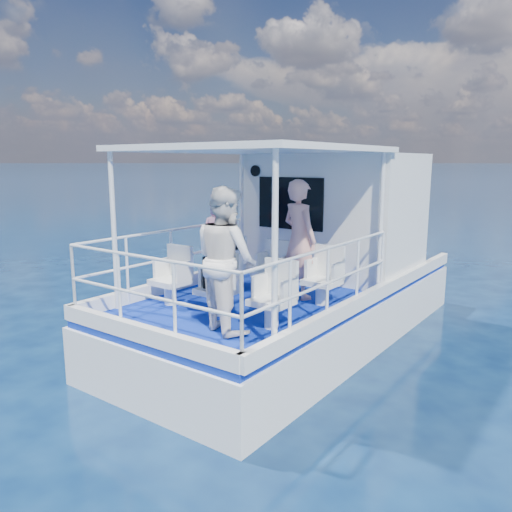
{
  "coord_description": "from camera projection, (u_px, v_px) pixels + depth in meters",
  "views": [
    {
      "loc": [
        4.3,
        -6.07,
        2.96
      ],
      "look_at": [
        0.15,
        -0.4,
        1.63
      ],
      "focal_mm": 35.0,
      "sensor_mm": 36.0,
      "label": 1
    }
  ],
  "objects": [
    {
      "name": "ground",
      "position": [
        263.0,
        353.0,
        7.86
      ],
      "size": [
        2000.0,
        2000.0,
        0.0
      ],
      "primitive_type": "plane",
      "color": "#081D40",
      "rests_on": "ground"
    },
    {
      "name": "hull",
      "position": [
        297.0,
        335.0,
        8.65
      ],
      "size": [
        3.0,
        7.0,
        1.6
      ],
      "primitive_type": "cube",
      "color": "white",
      "rests_on": "ground"
    },
    {
      "name": "deck",
      "position": [
        298.0,
        288.0,
        8.49
      ],
      "size": [
        2.9,
        6.9,
        0.1
      ],
      "primitive_type": "cube",
      "color": "#0B2499",
      "rests_on": "hull"
    },
    {
      "name": "cabin",
      "position": [
        335.0,
        214.0,
        9.31
      ],
      "size": [
        2.85,
        2.0,
        2.2
      ],
      "primitive_type": "cube",
      "color": "white",
      "rests_on": "deck"
    },
    {
      "name": "canopy",
      "position": [
        256.0,
        149.0,
        7.12
      ],
      "size": [
        3.0,
        3.2,
        0.08
      ],
      "primitive_type": "cube",
      "color": "white",
      "rests_on": "cabin"
    },
    {
      "name": "canopy_posts",
      "position": [
        254.0,
        229.0,
        7.29
      ],
      "size": [
        2.77,
        2.97,
        2.2
      ],
      "color": "white",
      "rests_on": "deck"
    },
    {
      "name": "railings",
      "position": [
        241.0,
        273.0,
        7.14
      ],
      "size": [
        2.84,
        3.59,
        1.0
      ],
      "primitive_type": null,
      "color": "white",
      "rests_on": "deck"
    },
    {
      "name": "seat_port_fwd",
      "position": [
        227.0,
        275.0,
        8.34
      ],
      "size": [
        0.48,
        0.46,
        0.38
      ],
      "primitive_type": "cube",
      "color": "white",
      "rests_on": "deck"
    },
    {
      "name": "seat_center_fwd",
      "position": [
        271.0,
        283.0,
        7.82
      ],
      "size": [
        0.48,
        0.46,
        0.38
      ],
      "primitive_type": "cube",
      "color": "white",
      "rests_on": "deck"
    },
    {
      "name": "seat_stbd_fwd",
      "position": [
        322.0,
        292.0,
        7.29
      ],
      "size": [
        0.48,
        0.46,
        0.38
      ],
      "primitive_type": "cube",
      "color": "white",
      "rests_on": "deck"
    },
    {
      "name": "seat_port_aft",
      "position": [
        170.0,
        292.0,
        7.31
      ],
      "size": [
        0.48,
        0.46,
        0.38
      ],
      "primitive_type": "cube",
      "color": "white",
      "rests_on": "deck"
    },
    {
      "name": "seat_center_aft",
      "position": [
        217.0,
        302.0,
        6.79
      ],
      "size": [
        0.48,
        0.46,
        0.38
      ],
      "primitive_type": "cube",
      "color": "white",
      "rests_on": "deck"
    },
    {
      "name": "seat_stbd_aft",
      "position": [
        271.0,
        313.0,
        6.26
      ],
      "size": [
        0.48,
        0.46,
        0.38
      ],
      "primitive_type": "cube",
      "color": "white",
      "rests_on": "deck"
    },
    {
      "name": "passenger_port_fwd",
      "position": [
        222.0,
        238.0,
        8.47
      ],
      "size": [
        0.7,
        0.59,
        1.58
      ],
      "primitive_type": "imported",
      "rotation": [
        0.0,
        0.0,
        3.48
      ],
      "color": "pink",
      "rests_on": "deck"
    },
    {
      "name": "passenger_stbd_fwd",
      "position": [
        299.0,
        239.0,
        7.56
      ],
      "size": [
        0.77,
        0.63,
        1.81
      ],
      "primitive_type": "imported",
      "rotation": [
        0.0,
        0.0,
        2.8
      ],
      "color": "#ECA499",
      "rests_on": "deck"
    },
    {
      "name": "passenger_stbd_aft",
      "position": [
        226.0,
        259.0,
        6.08
      ],
      "size": [
        1.06,
        0.95,
        1.79
      ],
      "primitive_type": "imported",
      "rotation": [
        0.0,
        0.0,
        2.76
      ],
      "color": "white",
      "rests_on": "deck"
    },
    {
      "name": "backpack_port",
      "position": [
        228.0,
        252.0,
        8.23
      ],
      "size": [
        0.33,
        0.18,
        0.43
      ],
      "primitive_type": "cube",
      "color": "black",
      "rests_on": "seat_port_fwd"
    },
    {
      "name": "backpack_center",
      "position": [
        215.0,
        273.0,
        6.66
      ],
      "size": [
        0.29,
        0.16,
        0.44
      ],
      "primitive_type": "cube",
      "color": "black",
      "rests_on": "seat_center_aft"
    },
    {
      "name": "compact_camera",
      "position": [
        227.0,
        238.0,
        8.19
      ],
      "size": [
        0.09,
        0.06,
        0.06
      ],
      "primitive_type": "cube",
      "color": "black",
      "rests_on": "backpack_port"
    },
    {
      "name": "panda",
      "position": [
        213.0,
        242.0,
        6.58
      ],
      "size": [
        0.26,
        0.22,
        0.41
      ],
      "primitive_type": null,
      "color": "white",
      "rests_on": "backpack_center"
    }
  ]
}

